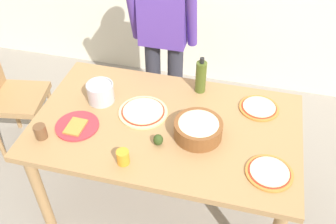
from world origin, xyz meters
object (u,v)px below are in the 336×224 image
object	(u,v)px
chair_wooden_left	(6,91)
pizza_raw_on_board	(143,112)
pizza_second_cooked	(259,108)
dining_table	(166,134)
avocado	(158,140)
person_cook	(164,31)
plate_with_slice	(77,126)
popcorn_bowl	(198,128)
cup_small_brown	(41,132)
pizza_cooked_on_tray	(269,172)
cup_orange	(123,157)
olive_oil_bottle	(201,77)
steel_pot	(100,92)

from	to	relation	value
chair_wooden_left	pizza_raw_on_board	bearing A→B (deg)	-10.50
pizza_second_cooked	dining_table	bearing A→B (deg)	-152.74
avocado	person_cook	bearing A→B (deg)	102.63
pizza_raw_on_board	chair_wooden_left	bearing A→B (deg)	169.50
plate_with_slice	popcorn_bowl	size ratio (longest dim) A/B	0.93
pizza_raw_on_board	plate_with_slice	bearing A→B (deg)	-147.80
popcorn_bowl	person_cook	bearing A→B (deg)	117.19
dining_table	popcorn_bowl	size ratio (longest dim) A/B	5.71
popcorn_bowl	cup_small_brown	world-z (taller)	popcorn_bowl
pizza_second_cooked	avocado	world-z (taller)	avocado
person_cook	pizza_cooked_on_tray	world-z (taller)	person_cook
pizza_raw_on_board	avocado	world-z (taller)	avocado
chair_wooden_left	plate_with_slice	bearing A→B (deg)	-27.97
dining_table	chair_wooden_left	bearing A→B (deg)	168.30
plate_with_slice	cup_orange	xyz separation A→B (m)	(0.36, -0.20, 0.03)
pizza_cooked_on_tray	pizza_second_cooked	bearing A→B (deg)	99.87
dining_table	olive_oil_bottle	world-z (taller)	olive_oil_bottle
person_cook	plate_with_slice	world-z (taller)	person_cook
chair_wooden_left	person_cook	bearing A→B (deg)	23.52
steel_pot	cup_orange	bearing A→B (deg)	-56.18
cup_small_brown	avocado	world-z (taller)	cup_small_brown
pizza_second_cooked	cup_orange	xyz separation A→B (m)	(-0.68, -0.63, 0.03)
steel_pot	pizza_second_cooked	bearing A→B (deg)	9.37
olive_oil_bottle	avocado	size ratio (longest dim) A/B	3.66
pizza_raw_on_board	olive_oil_bottle	world-z (taller)	olive_oil_bottle
dining_table	plate_with_slice	xyz separation A→B (m)	(-0.51, -0.16, 0.10)
pizza_second_cooked	pizza_raw_on_board	bearing A→B (deg)	-162.75
popcorn_bowl	avocado	distance (m)	0.24
popcorn_bowl	cup_orange	size ratio (longest dim) A/B	3.29
pizza_raw_on_board	pizza_cooked_on_tray	size ratio (longest dim) A/B	1.22
pizza_cooked_on_tray	popcorn_bowl	bearing A→B (deg)	156.06
pizza_raw_on_board	avocado	size ratio (longest dim) A/B	4.36
pizza_second_cooked	cup_orange	bearing A→B (deg)	-137.24
dining_table	pizza_second_cooked	size ratio (longest dim) A/B	6.47
pizza_cooked_on_tray	steel_pot	distance (m)	1.14
pizza_cooked_on_tray	avocado	size ratio (longest dim) A/B	3.59
cup_small_brown	chair_wooden_left	bearing A→B (deg)	139.35
dining_table	cup_small_brown	size ratio (longest dim) A/B	18.82
steel_pot	pizza_raw_on_board	bearing A→B (deg)	-10.01
chair_wooden_left	pizza_raw_on_board	xyz separation A→B (m)	(1.16, -0.21, 0.23)
dining_table	person_cook	world-z (taller)	person_cook
person_cook	avocado	xyz separation A→B (m)	(0.21, -0.93, -0.14)
cup_small_brown	pizza_second_cooked	bearing A→B (deg)	25.01
pizza_raw_on_board	popcorn_bowl	bearing A→B (deg)	-17.07
olive_oil_bottle	person_cook	bearing A→B (deg)	132.01
person_cook	cup_small_brown	distance (m)	1.15
cup_orange	pizza_raw_on_board	bearing A→B (deg)	92.12
cup_orange	olive_oil_bottle	bearing A→B (deg)	68.37
popcorn_bowl	dining_table	bearing A→B (deg)	165.30
dining_table	cup_small_brown	distance (m)	0.74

